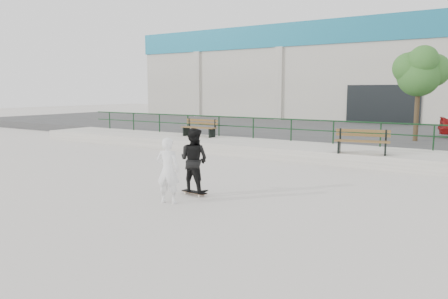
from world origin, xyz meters
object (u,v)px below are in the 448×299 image
Objects in this scene: skateboard at (194,192)px; seated_skater at (168,170)px; tree at (420,70)px; standing_skater at (194,160)px; bench_left at (200,128)px; bench_right at (362,142)px.

seated_skater reaches higher than skateboard.
tree reaches higher than standing_skater.
skateboard is 0.48× the size of seated_skater.
tree is 13.40m from skateboard.
seated_skater reaches higher than bench_left.
skateboard is 0.46× the size of standing_skater.
bench_right is at bearing 75.63° from skateboard.
standing_skater reaches higher than bench_left.
bench_left is 0.45× the size of tree.
tree is (0.97, 5.49, 2.78)m from bench_right.
standing_skater is 1.06m from seated_skater.
tree is 2.48× the size of standing_skater.
bench_left is 1.15× the size of seated_skater.
skateboard is (6.01, -8.54, -0.86)m from bench_left.
standing_skater is at bearing -106.07° from tree.
skateboard is at bearing -107.42° from seated_skater.
seated_skater is at bearing -120.26° from bench_right.
tree is 2.57× the size of seated_skater.
skateboard is at bearing -55.37° from bench_left.
skateboard is at bearing 83.58° from standing_skater.
bench_left is at bearing 157.26° from bench_right.
bench_left is 8.76m from bench_right.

